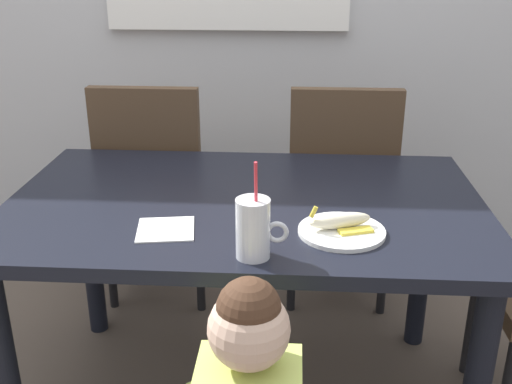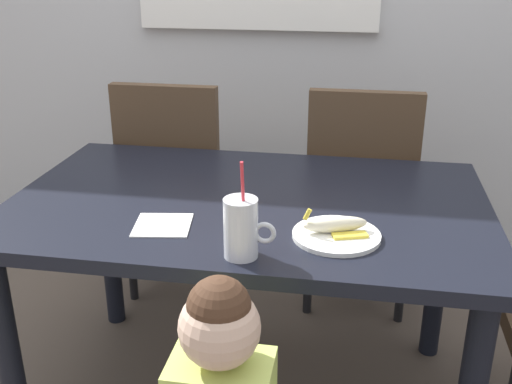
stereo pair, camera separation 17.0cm
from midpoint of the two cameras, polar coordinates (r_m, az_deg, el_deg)
name	(u,v)px [view 1 (the left image)]	position (r m, az deg, el deg)	size (l,w,h in m)	color
dining_table	(245,229)	(1.85, -3.65, -3.56)	(1.42, 0.89, 0.74)	black
dining_chair_left	(156,181)	(2.54, -11.37, 0.95)	(0.44, 0.44, 0.96)	#4C3826
dining_chair_right	(340,183)	(2.48, 6.02, 0.77)	(0.44, 0.45, 0.96)	#4C3826
milk_cup	(254,232)	(1.45, -3.60, -3.85)	(0.13, 0.08, 0.25)	silver
snack_plate	(342,231)	(1.59, 5.09, -3.80)	(0.23, 0.23, 0.01)	white
peeled_banana	(341,221)	(1.59, 5.03, -2.82)	(0.18, 0.12, 0.07)	#F4EAC6
paper_napkin	(166,229)	(1.64, -11.49, -3.55)	(0.15, 0.15, 0.00)	white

